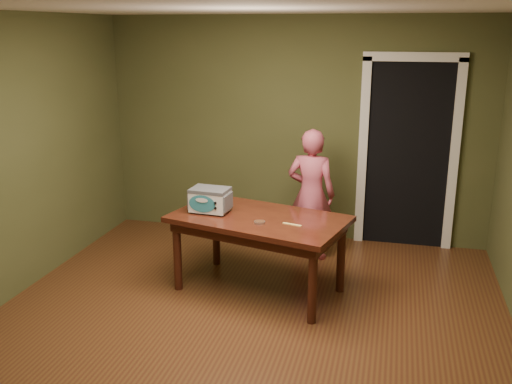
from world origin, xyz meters
TOP-DOWN VIEW (x-y plane):
  - floor at (0.00, 0.00)m, footprint 5.00×5.00m
  - room_shell at (0.00, 0.00)m, footprint 4.52×5.02m
  - doorway at (1.30, 2.78)m, footprint 1.10×0.66m
  - dining_table at (-0.04, 0.87)m, footprint 1.77×1.27m
  - toy_oven at (-0.53, 0.90)m, footprint 0.40×0.28m
  - baking_pan at (0.01, 0.69)m, footprint 0.10×0.10m
  - spatula at (0.31, 0.72)m, footprint 0.18×0.07m
  - child at (0.31, 1.83)m, footprint 0.55×0.38m

SIDE VIEW (x-z plane):
  - floor at x=0.00m, z-range 0.00..0.00m
  - dining_table at x=-0.04m, z-range 0.28..1.03m
  - child at x=0.31m, z-range 0.00..1.44m
  - spatula at x=0.31m, z-range 0.75..0.76m
  - baking_pan at x=0.01m, z-range 0.75..0.77m
  - toy_oven at x=-0.53m, z-range 0.76..0.99m
  - doorway at x=1.30m, z-range -0.07..2.18m
  - room_shell at x=0.00m, z-range 0.40..3.01m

